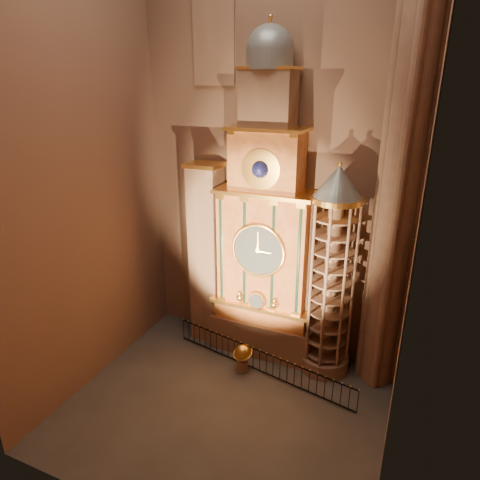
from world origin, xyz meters
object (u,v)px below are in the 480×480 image
at_px(astronomical_clock, 265,237).
at_px(portrait_tower, 207,255).
at_px(stair_turret, 331,276).
at_px(iron_railing, 260,361).
at_px(celestial_globe, 243,356).

xyz_separation_m(astronomical_clock, portrait_tower, (-3.40, 0.02, -1.53)).
height_order(stair_turret, iron_railing, stair_turret).
bearing_deg(portrait_tower, celestial_globe, -35.90).
relative_size(astronomical_clock, iron_railing, 1.64).
height_order(astronomical_clock, celestial_globe, astronomical_clock).
relative_size(stair_turret, celestial_globe, 7.15).
xyz_separation_m(astronomical_clock, iron_railing, (0.57, -2.03, -5.99)).
bearing_deg(iron_railing, stair_turret, 31.08).
xyz_separation_m(portrait_tower, iron_railing, (3.97, -2.05, -4.47)).
distance_m(stair_turret, celestial_globe, 6.10).
distance_m(celestial_globe, iron_railing, 0.90).
bearing_deg(portrait_tower, iron_railing, -27.26).
relative_size(astronomical_clock, celestial_globe, 11.06).
bearing_deg(stair_turret, celestial_globe, -152.32).
height_order(portrait_tower, celestial_globe, portrait_tower).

